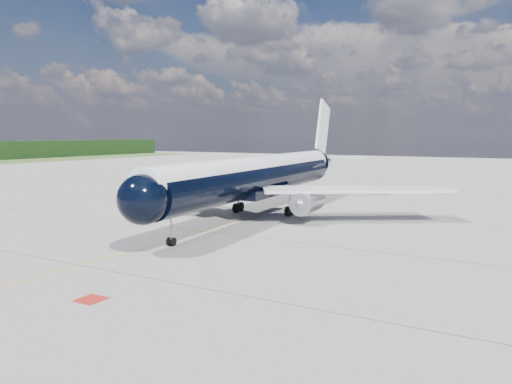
# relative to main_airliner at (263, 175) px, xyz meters

# --- Properties ---
(ground) EXTENTS (320.00, 320.00, 0.00)m
(ground) POSITION_rel_main_airliner_xyz_m (-0.38, 7.55, -4.71)
(ground) COLOR gray
(ground) RESTS_ON ground
(taxiway_centerline) EXTENTS (0.16, 160.00, 0.01)m
(taxiway_centerline) POSITION_rel_main_airliner_xyz_m (-0.38, 2.55, -4.70)
(taxiway_centerline) COLOR orange
(taxiway_centerline) RESTS_ON ground
(red_marking) EXTENTS (1.60, 1.60, 0.01)m
(red_marking) POSITION_rel_main_airliner_xyz_m (6.42, -32.45, -4.70)
(red_marking) COLOR maroon
(red_marking) RESTS_ON ground
(main_airliner) EXTENTS (43.03, 52.52, 15.17)m
(main_airliner) POSITION_rel_main_airliner_xyz_m (0.00, 0.00, 0.00)
(main_airliner) COLOR black
(main_airliner) RESTS_ON ground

